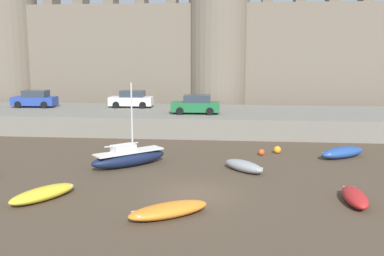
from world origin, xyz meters
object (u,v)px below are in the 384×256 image
object	(u,v)px
rowboat_foreground_left	(244,166)
rowboat_foreground_centre	(355,197)
mooring_buoy_near_channel	(277,150)
car_quay_west	(131,99)
rowboat_foreground_right	(343,152)
sailboat_midflat_centre	(129,157)
rowboat_near_channel_right	(169,210)
car_quay_east	(196,105)
rowboat_midflat_left	(43,193)
mooring_buoy_off_centre	(261,152)
car_quay_centre_west	(35,99)

from	to	relation	value
rowboat_foreground_left	rowboat_foreground_centre	bearing A→B (deg)	-45.32
mooring_buoy_near_channel	car_quay_west	xyz separation A→B (m)	(-12.86, 11.02, 2.21)
rowboat_foreground_right	sailboat_midflat_centre	size ratio (longest dim) A/B	0.70
rowboat_near_channel_right	car_quay_east	xyz separation A→B (m)	(-0.62, 19.97, 2.16)
sailboat_midflat_centre	car_quay_west	xyz separation A→B (m)	(-3.43, 15.53, 1.90)
rowboat_foreground_centre	car_quay_east	world-z (taller)	car_quay_east
rowboat_foreground_centre	rowboat_near_channel_right	world-z (taller)	rowboat_foreground_centre
rowboat_midflat_left	rowboat_foreground_centre	bearing A→B (deg)	3.52
mooring_buoy_off_centre	mooring_buoy_near_channel	distance (m)	1.33
rowboat_near_channel_right	car_quay_east	distance (m)	20.10
rowboat_midflat_left	car_quay_centre_west	size ratio (longest dim) A/B	0.88
rowboat_near_channel_right	car_quay_centre_west	world-z (taller)	car_quay_centre_west
car_quay_west	car_quay_east	world-z (taller)	same
rowboat_foreground_right	rowboat_foreground_centre	bearing A→B (deg)	-99.31
car_quay_west	rowboat_near_channel_right	bearing A→B (deg)	-73.26
car_quay_west	car_quay_east	distance (m)	7.53
rowboat_foreground_centre	car_quay_centre_west	size ratio (longest dim) A/B	0.72
rowboat_midflat_left	rowboat_foreground_right	distance (m)	19.15
rowboat_near_channel_right	sailboat_midflat_centre	size ratio (longest dim) A/B	0.73
car_quay_centre_west	mooring_buoy_off_centre	bearing A→B (deg)	-27.59
rowboat_foreground_left	car_quay_centre_west	size ratio (longest dim) A/B	0.66
mooring_buoy_off_centre	sailboat_midflat_centre	bearing A→B (deg)	-155.41
rowboat_near_channel_right	car_quay_centre_west	distance (m)	28.33
rowboat_near_channel_right	mooring_buoy_off_centre	xyz separation A→B (m)	(4.60, 12.01, -0.10)
rowboat_near_channel_right	mooring_buoy_near_channel	distance (m)	13.94
rowboat_foreground_right	rowboat_foreground_left	bearing A→B (deg)	-148.11
sailboat_midflat_centre	mooring_buoy_off_centre	world-z (taller)	sailboat_midflat_centre
rowboat_foreground_left	mooring_buoy_near_channel	distance (m)	5.58
rowboat_midflat_left	rowboat_foreground_centre	world-z (taller)	rowboat_foreground_centre
rowboat_foreground_left	rowboat_midflat_left	bearing A→B (deg)	-147.98
mooring_buoy_near_channel	car_quay_west	world-z (taller)	car_quay_west
rowboat_near_channel_right	sailboat_midflat_centre	xyz separation A→B (m)	(-3.71, 8.20, 0.26)
sailboat_midflat_centre	car_quay_centre_west	bearing A→B (deg)	130.67
mooring_buoy_near_channel	rowboat_midflat_left	bearing A→B (deg)	-137.40
car_quay_centre_west	car_quay_east	xyz separation A→B (m)	(15.80, -3.01, 0.00)
mooring_buoy_off_centre	car_quay_centre_west	distance (m)	23.81
rowboat_foreground_left	rowboat_near_channel_right	world-z (taller)	rowboat_foreground_left
car_quay_west	car_quay_centre_west	distance (m)	9.30
rowboat_foreground_left	car_quay_west	world-z (taller)	car_quay_west
mooring_buoy_off_centre	mooring_buoy_near_channel	bearing A→B (deg)	31.98
rowboat_foreground_right	car_quay_east	size ratio (longest dim) A/B	0.87
rowboat_midflat_left	rowboat_foreground_centre	xyz separation A→B (m)	(14.73, 0.91, 0.02)
rowboat_foreground_centre	sailboat_midflat_centre	world-z (taller)	sailboat_midflat_centre
rowboat_near_channel_right	mooring_buoy_near_channel	size ratio (longest dim) A/B	7.39
rowboat_foreground_right	mooring_buoy_near_channel	distance (m)	4.30
mooring_buoy_near_channel	car_quay_centre_west	world-z (taller)	car_quay_centre_west
rowboat_midflat_left	rowboat_near_channel_right	world-z (taller)	rowboat_midflat_left
rowboat_near_channel_right	car_quay_west	world-z (taller)	car_quay_west
rowboat_midflat_left	mooring_buoy_near_channel	world-z (taller)	rowboat_midflat_left
mooring_buoy_off_centre	car_quay_west	world-z (taller)	car_quay_west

